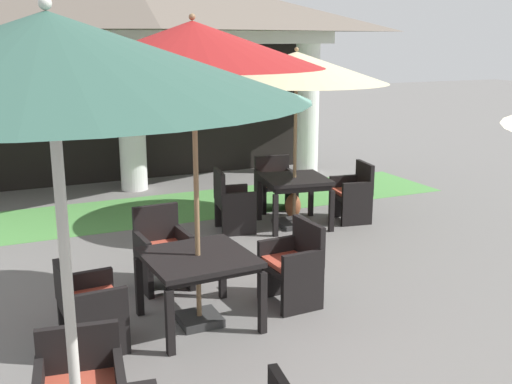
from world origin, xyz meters
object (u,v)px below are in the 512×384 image
(patio_umbrella_mid_left, at_px, (193,47))
(patio_chair_mid_left_west, at_px, (88,308))
(patio_chair_mid_left_north, at_px, (163,252))
(patio_chair_mid_right_east, at_px, (353,195))
(patio_table_mid_left, at_px, (198,264))
(patio_chair_mid_right_west, at_px, (232,204))
(terracotta_urn, at_px, (293,205))
(patio_table_mid_right, at_px, (294,184))
(patio_chair_mid_left_east, at_px, (293,266))
(patio_chair_mid_right_north, at_px, (275,185))
(patio_umbrella_mid_right, at_px, (296,69))
(patio_umbrella_far_back, at_px, (50,62))

(patio_umbrella_mid_left, xyz_separation_m, patio_chair_mid_left_west, (-1.07, -0.05, -2.29))
(patio_umbrella_mid_left, distance_m, patio_chair_mid_left_north, 2.51)
(patio_chair_mid_right_east, bearing_deg, patio_table_mid_left, 134.43)
(patio_chair_mid_right_east, bearing_deg, patio_chair_mid_right_west, 90.00)
(patio_chair_mid_right_west, bearing_deg, patio_table_mid_left, -19.65)
(terracotta_urn, bearing_deg, patio_chair_mid_right_west, -168.04)
(patio_chair_mid_left_north, xyz_separation_m, patio_table_mid_right, (2.45, 1.46, 0.24))
(terracotta_urn, bearing_deg, patio_umbrella_mid_left, -131.50)
(patio_umbrella_mid_left, xyz_separation_m, terracotta_urn, (2.58, 2.92, -2.49))
(patio_table_mid_right, height_order, terracotta_urn, patio_table_mid_right)
(patio_chair_mid_left_east, height_order, patio_chair_mid_left_west, patio_chair_mid_left_east)
(patio_umbrella_mid_left, relative_size, patio_chair_mid_right_east, 3.26)
(patio_chair_mid_left_east, relative_size, patio_chair_mid_left_west, 1.10)
(patio_table_mid_right, bearing_deg, patio_table_mid_left, -133.44)
(patio_table_mid_left, xyz_separation_m, patio_chair_mid_right_north, (2.55, 3.47, -0.22))
(terracotta_urn, bearing_deg, patio_chair_mid_right_north, 93.80)
(patio_table_mid_right, height_order, patio_umbrella_mid_right, patio_umbrella_mid_right)
(patio_chair_mid_left_west, height_order, patio_umbrella_far_back, patio_umbrella_far_back)
(patio_umbrella_mid_left, distance_m, patio_umbrella_mid_right, 3.51)
(patio_chair_mid_left_north, xyz_separation_m, patio_chair_mid_right_north, (2.60, 2.40, -0.00))
(patio_chair_mid_left_west, relative_size, patio_chair_mid_right_north, 0.93)
(patio_umbrella_far_back, bearing_deg, patio_chair_mid_right_east, 44.93)
(patio_table_mid_left, relative_size, patio_umbrella_mid_left, 0.35)
(patio_chair_mid_right_north, relative_size, patio_chair_mid_right_west, 0.95)
(patio_table_mid_left, bearing_deg, patio_chair_mid_right_east, 35.55)
(patio_chair_mid_left_east, distance_m, patio_chair_mid_right_north, 3.72)
(patio_table_mid_left, xyz_separation_m, patio_umbrella_mid_left, (-0.00, 0.00, 2.05))
(patio_table_mid_right, distance_m, patio_chair_mid_right_east, 0.98)
(patio_table_mid_left, relative_size, patio_umbrella_far_back, 0.36)
(patio_umbrella_mid_right, bearing_deg, patio_chair_mid_right_north, 81.12)
(patio_chair_mid_left_east, distance_m, patio_chair_mid_left_west, 2.15)
(patio_table_mid_left, distance_m, patio_chair_mid_right_west, 3.06)
(patio_table_mid_left, xyz_separation_m, patio_chair_mid_right_west, (1.46, 2.68, -0.22))
(patio_table_mid_left, height_order, patio_table_mid_right, patio_table_mid_right)
(patio_umbrella_mid_right, distance_m, patio_chair_mid_right_east, 2.14)
(patio_chair_mid_left_east, bearing_deg, patio_chair_mid_right_west, -11.20)
(patio_table_mid_right, bearing_deg, patio_chair_mid_right_west, 171.12)
(patio_chair_mid_right_east, bearing_deg, patio_chair_mid_right_north, 45.03)
(patio_table_mid_left, distance_m, patio_umbrella_mid_right, 3.88)
(patio_chair_mid_left_north, bearing_deg, patio_chair_mid_right_west, -136.15)
(patio_chair_mid_right_north, bearing_deg, patio_chair_mid_left_west, 53.17)
(patio_chair_mid_left_east, distance_m, patio_chair_mid_right_east, 3.25)
(patio_chair_mid_right_east, bearing_deg, patio_umbrella_mid_left, 134.43)
(patio_umbrella_mid_right, xyz_separation_m, patio_chair_mid_right_west, (-0.94, 0.15, -1.92))
(patio_umbrella_mid_left, xyz_separation_m, patio_umbrella_far_back, (-1.50, -2.44, -0.03))
(patio_chair_mid_left_west, relative_size, patio_chair_mid_right_west, 0.88)
(patio_chair_mid_left_west, distance_m, patio_chair_mid_right_north, 5.05)
(patio_umbrella_far_back, distance_m, terracotta_urn, 7.17)
(patio_umbrella_mid_left, bearing_deg, patio_chair_mid_left_west, -177.12)
(patio_chair_mid_left_east, bearing_deg, patio_chair_mid_left_west, 90.00)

